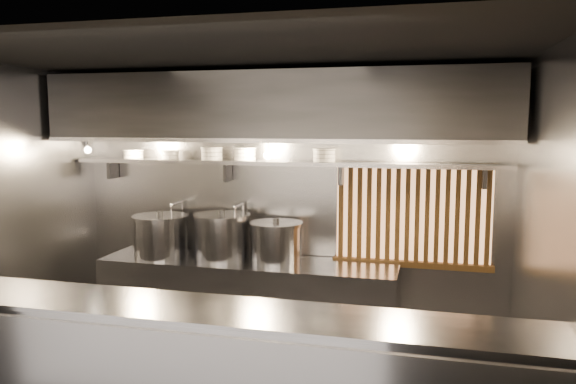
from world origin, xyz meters
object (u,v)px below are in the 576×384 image
at_px(stock_pot_right, 222,236).
at_px(stock_pot_mid, 276,242).
at_px(pendant_bulb, 268,155).
at_px(stock_pot_left, 161,236).
at_px(heat_lamp, 86,144).

bearing_deg(stock_pot_right, stock_pot_mid, -0.12).
bearing_deg(pendant_bulb, stock_pot_left, -174.68).
bearing_deg(pendant_bulb, heat_lamp, -169.00).
relative_size(stock_pot_left, stock_pot_right, 1.02).
height_order(stock_pot_left, stock_pot_mid, stock_pot_left).
bearing_deg(pendant_bulb, stock_pot_right, -175.98).
relative_size(pendant_bulb, stock_pot_left, 0.27).
height_order(stock_pot_left, stock_pot_right, stock_pot_right).
xyz_separation_m(stock_pot_left, stock_pot_mid, (1.22, 0.07, -0.02)).
relative_size(pendant_bulb, stock_pot_right, 0.28).
xyz_separation_m(heat_lamp, stock_pot_mid, (1.89, 0.31, -0.97)).
height_order(pendant_bulb, stock_pot_mid, pendant_bulb).
distance_m(pendant_bulb, stock_pot_mid, 0.87).
bearing_deg(heat_lamp, pendant_bulb, 11.00).
distance_m(stock_pot_left, stock_pot_mid, 1.23).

